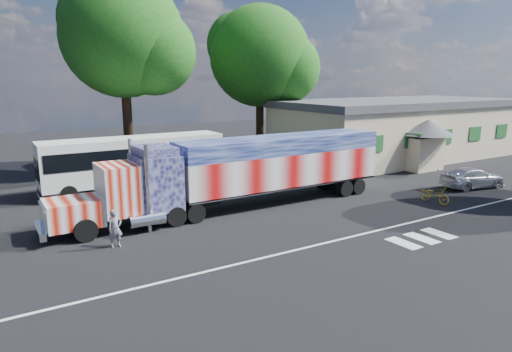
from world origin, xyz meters
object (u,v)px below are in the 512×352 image
coach_bus (135,162)px  parked_car (472,178)px  tree_n_mid (125,37)px  bicycle (435,195)px  semi_truck (246,170)px  woman (115,229)px  tree_ne_a (262,57)px

coach_bus → parked_car: 22.16m
coach_bus → tree_n_mid: 9.93m
parked_car → bicycle: bearing=112.7°
parked_car → bicycle: parked_car is taller
semi_truck → bicycle: size_ratio=10.50×
semi_truck → tree_n_mid: (-2.48, 12.99, 7.87)m
semi_truck → parked_car: size_ratio=4.26×
semi_truck → coach_bus: (-3.85, 7.64, -0.38)m
coach_bus → woman: (-3.96, -10.01, -0.92)m
tree_n_mid → semi_truck: bearing=-79.2°
coach_bus → tree_n_mid: (1.38, 5.35, 8.24)m
semi_truck → coach_bus: 8.56m
semi_truck → bicycle: (9.77, -4.92, -1.64)m
coach_bus → parked_car: size_ratio=2.55×
woman → bicycle: bearing=-12.4°
coach_bus → bicycle: (13.63, -12.56, -1.26)m
woman → tree_ne_a: tree_ne_a is taller
tree_ne_a → tree_n_mid: tree_n_mid is taller
semi_truck → parked_car: semi_truck is taller
bicycle → tree_ne_a: tree_ne_a is taller
woman → tree_ne_a: bearing=38.5°
parked_car → tree_ne_a: size_ratio=0.34×
coach_bus → semi_truck: bearing=-63.2°
coach_bus → tree_ne_a: size_ratio=0.86×
coach_bus → tree_ne_a: tree_ne_a is taller
woman → coach_bus: bearing=64.2°
tree_ne_a → tree_n_mid: bearing=-176.2°
woman → tree_ne_a: (17.57, 16.18, 8.09)m
semi_truck → coach_bus: size_ratio=1.67×
parked_car → bicycle: size_ratio=2.47×
coach_bus → woman: 10.81m
semi_truck → tree_n_mid: tree_n_mid is taller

